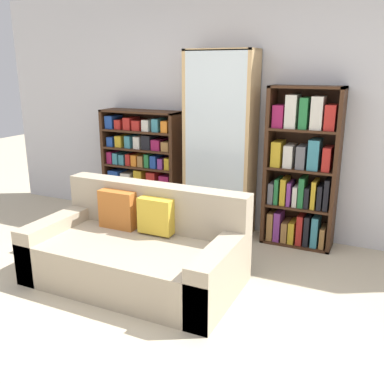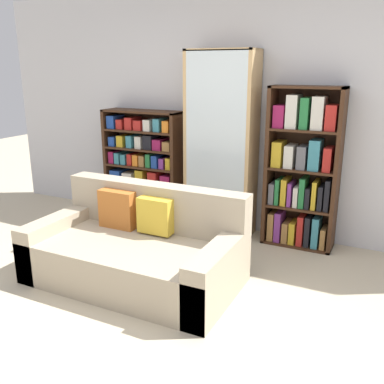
{
  "view_description": "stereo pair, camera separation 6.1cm",
  "coord_description": "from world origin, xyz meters",
  "px_view_note": "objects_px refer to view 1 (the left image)",
  "views": [
    {
      "loc": [
        1.57,
        -2.36,
        1.85
      ],
      "look_at": [
        -0.15,
        1.28,
        0.67
      ],
      "focal_mm": 40.0,
      "sensor_mm": 36.0,
      "label": 1
    },
    {
      "loc": [
        1.62,
        -2.33,
        1.85
      ],
      "look_at": [
        -0.15,
        1.28,
        0.67
      ],
      "focal_mm": 40.0,
      "sensor_mm": 36.0,
      "label": 2
    }
  ],
  "objects_px": {
    "bookshelf_left": "(143,168)",
    "bookshelf_right": "(301,171)",
    "wine_bottle": "(238,241)",
    "display_cabinet": "(221,146)",
    "couch": "(138,251)"
  },
  "relations": [
    {
      "from": "couch",
      "to": "bookshelf_right",
      "type": "bearing_deg",
      "value": 51.92
    },
    {
      "from": "bookshelf_right",
      "to": "wine_bottle",
      "type": "xyz_separation_m",
      "value": [
        -0.49,
        -0.55,
        -0.66
      ]
    },
    {
      "from": "bookshelf_left",
      "to": "bookshelf_right",
      "type": "height_order",
      "value": "bookshelf_right"
    },
    {
      "from": "couch",
      "to": "bookshelf_left",
      "type": "distance_m",
      "value": 1.69
    },
    {
      "from": "bookshelf_left",
      "to": "couch",
      "type": "bearing_deg",
      "value": -60.29
    },
    {
      "from": "bookshelf_left",
      "to": "display_cabinet",
      "type": "height_order",
      "value": "display_cabinet"
    },
    {
      "from": "display_cabinet",
      "to": "wine_bottle",
      "type": "bearing_deg",
      "value": -51.98
    },
    {
      "from": "display_cabinet",
      "to": "wine_bottle",
      "type": "distance_m",
      "value": 1.09
    },
    {
      "from": "bookshelf_right",
      "to": "display_cabinet",
      "type": "bearing_deg",
      "value": -179.04
    },
    {
      "from": "bookshelf_right",
      "to": "wine_bottle",
      "type": "bearing_deg",
      "value": -131.63
    },
    {
      "from": "couch",
      "to": "display_cabinet",
      "type": "height_order",
      "value": "display_cabinet"
    },
    {
      "from": "display_cabinet",
      "to": "bookshelf_right",
      "type": "relative_size",
      "value": 1.22
    },
    {
      "from": "display_cabinet",
      "to": "bookshelf_left",
      "type": "bearing_deg",
      "value": 179.15
    },
    {
      "from": "couch",
      "to": "bookshelf_right",
      "type": "relative_size",
      "value": 1.1
    },
    {
      "from": "display_cabinet",
      "to": "wine_bottle",
      "type": "height_order",
      "value": "display_cabinet"
    }
  ]
}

